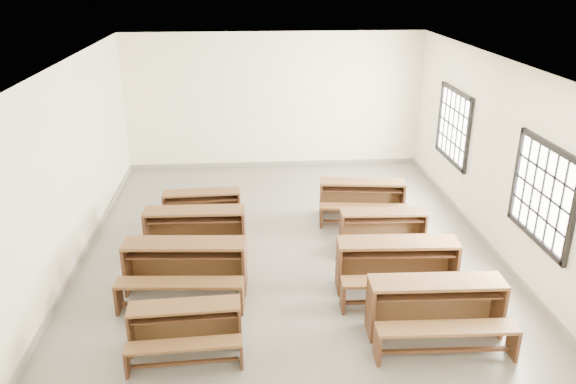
{
  "coord_description": "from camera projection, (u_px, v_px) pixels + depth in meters",
  "views": [
    {
      "loc": [
        -0.66,
        -8.8,
        4.56
      ],
      "look_at": [
        0.0,
        0.0,
        1.0
      ],
      "focal_mm": 35.0,
      "sensor_mm": 36.0,
      "label": 1
    }
  ],
  "objects": [
    {
      "name": "desk_set_2",
      "position": [
        195.0,
        228.0,
        9.5
      ],
      "size": [
        1.72,
        0.92,
        0.76
      ],
      "rotation": [
        0.0,
        0.0,
        -0.03
      ],
      "color": "brown",
      "rests_on": "ground"
    },
    {
      "name": "desk_set_5",
      "position": [
        398.0,
        263.0,
        8.33
      ],
      "size": [
        1.82,
        1.01,
        0.8
      ],
      "rotation": [
        0.0,
        0.0,
        -0.05
      ],
      "color": "brown",
      "rests_on": "ground"
    },
    {
      "name": "desk_set_6",
      "position": [
        383.0,
        227.0,
        9.67
      ],
      "size": [
        1.5,
        0.82,
        0.66
      ],
      "rotation": [
        0.0,
        0.0,
        -0.04
      ],
      "color": "brown",
      "rests_on": "ground"
    },
    {
      "name": "desk_set_3",
      "position": [
        202.0,
        206.0,
        10.55
      ],
      "size": [
        1.47,
        0.81,
        0.65
      ],
      "rotation": [
        0.0,
        0.0,
        0.04
      ],
      "color": "brown",
      "rests_on": "ground"
    },
    {
      "name": "desk_set_0",
      "position": [
        185.0,
        325.0,
        7.06
      ],
      "size": [
        1.43,
        0.79,
        0.63
      ],
      "rotation": [
        0.0,
        0.0,
        0.05
      ],
      "color": "brown",
      "rests_on": "ground"
    },
    {
      "name": "desk_set_1",
      "position": [
        185.0,
        264.0,
        8.29
      ],
      "size": [
        1.86,
        1.06,
        0.81
      ],
      "rotation": [
        0.0,
        0.0,
        -0.07
      ],
      "color": "brown",
      "rests_on": "ground"
    },
    {
      "name": "desk_set_7",
      "position": [
        362.0,
        197.0,
        10.83
      ],
      "size": [
        1.72,
        1.03,
        0.73
      ],
      "rotation": [
        0.0,
        0.0,
        -0.12
      ],
      "color": "brown",
      "rests_on": "ground"
    },
    {
      "name": "desk_set_4",
      "position": [
        436.0,
        305.0,
        7.31
      ],
      "size": [
        1.78,
        0.96,
        0.79
      ],
      "rotation": [
        0.0,
        0.0,
        -0.03
      ],
      "color": "brown",
      "rests_on": "ground"
    },
    {
      "name": "room",
      "position": [
        294.0,
        127.0,
        9.1
      ],
      "size": [
        8.5,
        8.5,
        3.2
      ],
      "color": "slate",
      "rests_on": "ground"
    }
  ]
}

